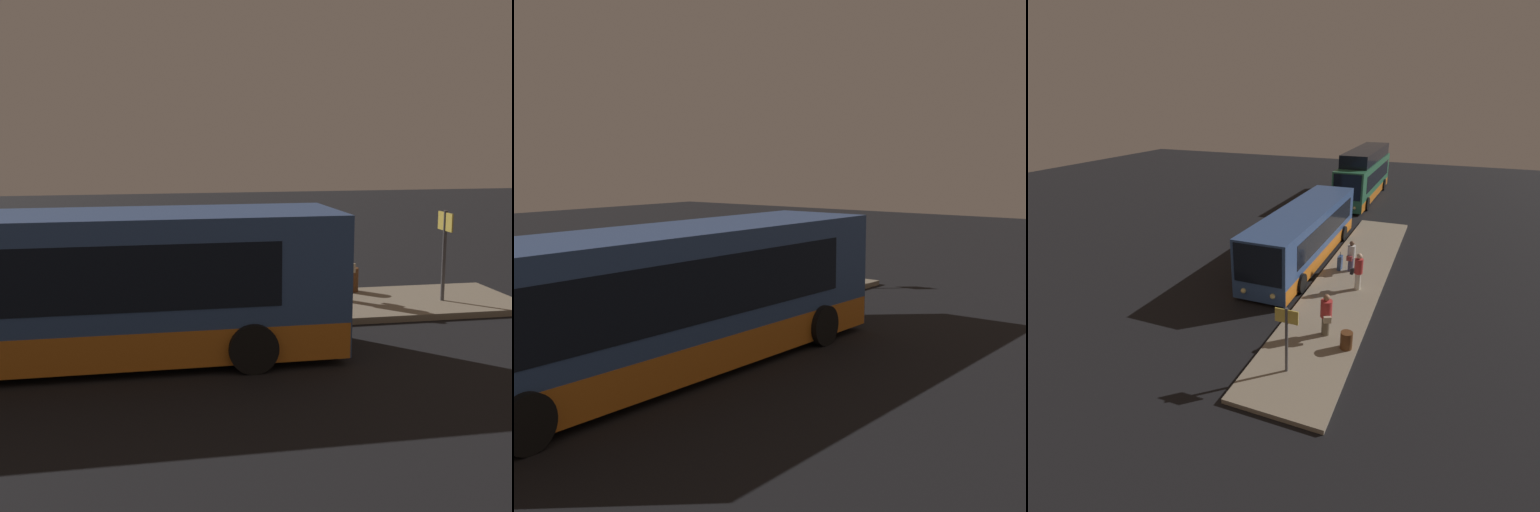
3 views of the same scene
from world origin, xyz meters
TOP-DOWN VIEW (x-y plane):
  - ground at (0.00, 0.00)m, footprint 80.00×80.00m
  - platform at (0.00, 3.20)m, footprint 20.00×3.20m
  - bus_lead at (-1.92, 0.02)m, footprint 12.19×2.85m
  - passenger_boarding at (-0.74, 2.94)m, footprint 0.60×0.43m
  - passenger_waiting at (1.22, 3.72)m, footprint 0.40×0.57m
  - passenger_with_bags at (5.46, 3.46)m, footprint 0.70×0.58m
  - suitcase at (-0.72, 2.38)m, footprint 0.45×0.19m
  - sign_post at (8.02, 2.91)m, footprint 0.10×0.78m
  - trash_bin at (6.03, 4.41)m, footprint 0.44×0.44m

SIDE VIEW (x-z plane):
  - ground at x=0.00m, z-range 0.00..0.00m
  - platform at x=0.00m, z-range 0.00..0.16m
  - trash_bin at x=6.03m, z-range 0.16..0.81m
  - suitcase at x=-0.72m, z-range 0.04..1.02m
  - passenger_boarding at x=-0.74m, z-range 0.21..1.84m
  - passenger_with_bags at x=5.46m, z-range 0.21..1.90m
  - passenger_waiting at x=1.22m, z-range 0.23..2.03m
  - bus_lead at x=-1.92m, z-range -0.01..2.91m
  - sign_post at x=8.02m, z-range 0.50..2.84m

